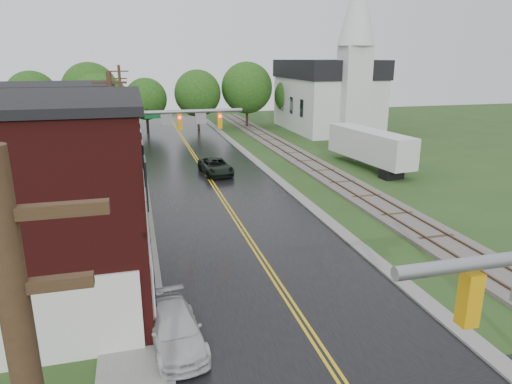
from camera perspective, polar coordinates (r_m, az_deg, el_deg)
name	(u,v)px	position (r m, az deg, el deg)	size (l,w,h in m)	color
main_road	(214,186)	(35.90, -5.26, 0.73)	(10.00, 90.00, 0.02)	black
curb_right	(263,168)	(41.77, 0.89, 3.05)	(0.80, 70.00, 0.12)	gray
sidewalk_left	(133,213)	(30.68, -15.14, -2.54)	(2.40, 50.00, 0.12)	gray
yellow_house	(49,166)	(31.26, -24.41, 3.00)	(8.00, 7.00, 6.40)	tan
darkred_building	(82,153)	(40.06, -20.90, 4.60)	(7.00, 6.00, 4.40)	#3F0F0C
church	(330,88)	(63.38, 9.28, 12.77)	(10.40, 18.40, 20.00)	silver
railroad	(310,164)	(43.19, 6.79, 3.52)	(3.20, 80.00, 0.30)	#59544C
traffic_signal_far	(169,130)	(31.53, -10.84, 7.57)	(7.34, 0.43, 7.20)	gray
utility_pole_b	(115,151)	(26.60, -17.16, 4.97)	(1.80, 0.28, 9.00)	#382616
utility_pole_c	(122,109)	(48.38, -16.39, 9.91)	(1.80, 0.28, 9.00)	#382616
tree_left_c	(39,119)	(45.06, -25.52, 8.29)	(6.00, 6.00, 7.65)	black
tree_left_e	(102,107)	(50.34, -18.73, 10.05)	(6.40, 6.40, 8.16)	black
suv_dark	(216,167)	(39.39, -5.06, 3.18)	(2.27, 4.92, 1.37)	black
pickup_white	(175,329)	(16.79, -10.07, -16.54)	(1.71, 4.20, 1.22)	silver
semi_trailer	(370,146)	(42.45, 14.08, 5.64)	(3.44, 10.75, 3.44)	black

